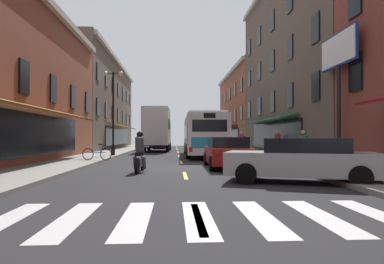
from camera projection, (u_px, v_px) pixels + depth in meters
ground_plane at (183, 168)px, 15.89m from camera, size 34.80×80.00×0.10m
lane_centre_dashes at (183, 167)px, 15.64m from camera, size 0.14×73.90×0.01m
crosswalk_near at (198, 217)px, 5.90m from camera, size 7.10×2.80×0.01m
sidewalk_left at (56, 166)px, 15.56m from camera, size 3.00×80.00×0.14m
sidewalk_right at (304, 165)px, 16.22m from camera, size 3.00×80.00×0.14m
billboard_sign at (338, 64)px, 15.21m from camera, size 0.40×3.20×6.02m
transit_bus at (202, 135)px, 25.37m from camera, size 2.78×11.69×3.04m
box_truck at (157, 130)px, 33.15m from camera, size 2.66×7.27×4.21m
sedan_near at (301, 160)px, 10.47m from camera, size 4.88×3.21×1.38m
sedan_mid at (161, 143)px, 42.00m from camera, size 1.94×4.59×1.42m
sedan_far at (227, 152)px, 15.41m from camera, size 1.94×4.33×1.42m
motorcycle_rider at (140, 155)px, 13.55m from camera, size 0.62×2.07×1.66m
bicycle_near at (97, 154)px, 18.60m from camera, size 1.69×0.51×0.91m
pedestrian_near at (242, 141)px, 28.47m from camera, size 0.52×0.47×1.73m
pedestrian_mid at (303, 148)px, 14.54m from camera, size 0.36×0.36×1.58m
pedestrian_far at (278, 144)px, 20.76m from camera, size 0.36×0.36×1.71m
street_lamp_twin at (113, 109)px, 23.86m from camera, size 1.42×0.32×5.99m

